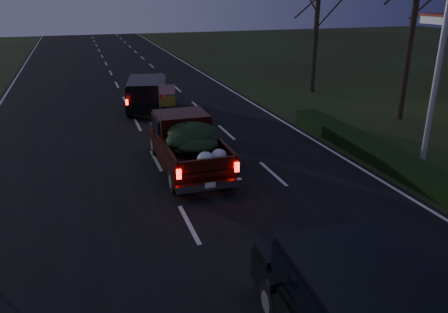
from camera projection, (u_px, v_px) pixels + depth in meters
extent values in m
plane|color=black|center=(189.00, 225.00, 11.74)|extent=(120.00, 120.00, 0.00)
cube|color=black|center=(189.00, 224.00, 11.74)|extent=(14.00, 120.00, 0.02)
cube|color=black|center=(369.00, 148.00, 16.60)|extent=(1.00, 10.00, 0.60)
cylinder|color=silver|center=(444.00, 35.00, 14.74)|extent=(0.20, 0.20, 9.00)
cylinder|color=black|center=(412.00, 30.00, 20.16)|extent=(0.28, 0.28, 8.50)
cylinder|color=black|center=(316.00, 34.00, 26.35)|extent=(0.28, 0.28, 7.00)
cube|color=#350D07|center=(187.00, 152.00, 15.38)|extent=(2.02, 4.96, 0.54)
cube|color=#350D07|center=(181.00, 125.00, 15.92)|extent=(1.84, 1.60, 0.89)
cube|color=black|center=(181.00, 122.00, 15.88)|extent=(1.94, 1.50, 0.54)
cube|color=#350D07|center=(196.00, 156.00, 14.14)|extent=(1.85, 2.78, 0.06)
ellipsoid|color=black|center=(194.00, 138.00, 14.43)|extent=(1.60, 1.79, 0.59)
cylinder|color=gray|center=(160.00, 114.00, 14.62)|extent=(0.03, 0.03, 1.98)
cube|color=red|center=(167.00, 90.00, 14.41)|extent=(0.51, 0.02, 0.34)
cube|color=gold|center=(168.00, 101.00, 14.55)|extent=(0.51, 0.02, 0.34)
cube|color=black|center=(148.00, 98.00, 23.16)|extent=(2.81, 4.94, 0.58)
cube|color=black|center=(147.00, 87.00, 22.71)|extent=(2.45, 3.68, 0.78)
cube|color=black|center=(147.00, 85.00, 22.68)|extent=(2.52, 3.61, 0.47)
cube|color=black|center=(271.00, 285.00, 7.23)|extent=(0.13, 0.25, 0.18)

